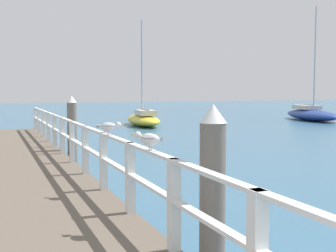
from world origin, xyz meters
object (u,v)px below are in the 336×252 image
object	(u,v)px
dock_piling_near	(212,195)
seagull_foreground	(149,139)
dock_piling_far	(72,129)
boat_3	(311,114)
boat_1	(143,119)
seagull_background	(109,126)

from	to	relation	value
dock_piling_near	seagull_foreground	xyz separation A→B (m)	(-0.39, 0.93, 0.52)
dock_piling_far	boat_3	distance (m)	22.72
boat_1	seagull_foreground	bearing A→B (deg)	-101.68
dock_piling_near	boat_3	bearing A→B (deg)	47.94
dock_piling_near	seagull_background	size ratio (longest dim) A/B	5.07
seagull_background	boat_1	world-z (taller)	boat_1
dock_piling_near	boat_3	distance (m)	28.44
seagull_foreground	dock_piling_near	bearing A→B (deg)	-104.64
dock_piling_far	boat_1	size ratio (longest dim) A/B	0.31
seagull_background	boat_1	xyz separation A→B (m)	(6.69, 17.97, -1.10)
dock_piling_near	seagull_background	bearing A→B (deg)	97.26
dock_piling_far	seagull_foreground	xyz separation A→B (m)	(-0.39, -7.80, 0.52)
boat_3	seagull_foreground	bearing A→B (deg)	61.25
seagull_background	boat_3	size ratio (longest dim) A/B	0.05
dock_piling_near	seagull_background	xyz separation A→B (m)	(-0.37, 2.93, 0.52)
dock_piling_far	seagull_background	bearing A→B (deg)	-93.69
dock_piling_far	seagull_foreground	distance (m)	7.83
dock_piling_near	boat_1	world-z (taller)	boat_1
dock_piling_near	dock_piling_far	xyz separation A→B (m)	(0.00, 8.74, 0.00)
dock_piling_near	dock_piling_far	world-z (taller)	same
boat_1	boat_3	size ratio (longest dim) A/B	0.80
dock_piling_near	boat_3	size ratio (longest dim) A/B	0.25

